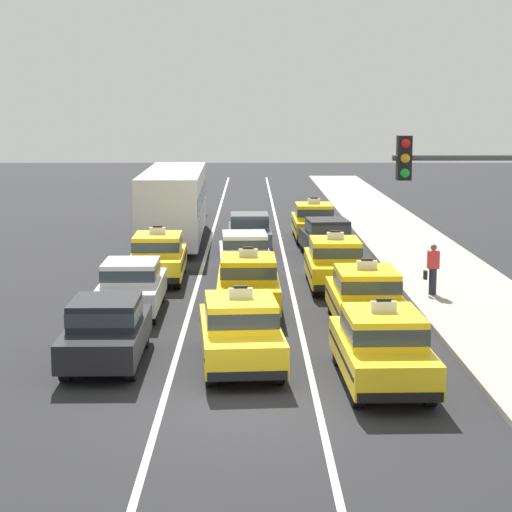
# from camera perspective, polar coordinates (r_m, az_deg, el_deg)

# --- Properties ---
(ground_plane) EXTENTS (160.00, 160.00, 0.00)m
(ground_plane) POSITION_cam_1_polar(r_m,az_deg,el_deg) (18.74, -1.02, -9.62)
(ground_plane) COLOR #232326
(lane_stripe_left_center) EXTENTS (0.14, 80.00, 0.01)m
(lane_stripe_left_center) POSITION_cam_1_polar(r_m,az_deg,el_deg) (38.25, -3.09, 0.20)
(lane_stripe_left_center) COLOR silver
(lane_stripe_left_center) RESTS_ON ground
(lane_stripe_center_right) EXTENTS (0.14, 80.00, 0.01)m
(lane_stripe_center_right) POSITION_cam_1_polar(r_m,az_deg,el_deg) (38.23, 1.71, 0.20)
(lane_stripe_center_right) COLOR silver
(lane_stripe_center_right) RESTS_ON ground
(sidewalk_curb) EXTENTS (4.00, 90.00, 0.15)m
(sidewalk_curb) POSITION_cam_1_polar(r_m,az_deg,el_deg) (33.99, 11.49, -1.02)
(sidewalk_curb) COLOR #9E9993
(sidewalk_curb) RESTS_ON ground
(sedan_left_nearest) EXTENTS (1.81, 4.32, 1.58)m
(sedan_left_nearest) POSITION_cam_1_polar(r_m,az_deg,el_deg) (22.11, -9.29, -4.48)
(sedan_left_nearest) COLOR black
(sedan_left_nearest) RESTS_ON ground
(sedan_left_second) EXTENTS (1.82, 4.32, 1.58)m
(sedan_left_second) POSITION_cam_1_polar(r_m,az_deg,el_deg) (27.30, -7.74, -1.80)
(sedan_left_second) COLOR black
(sedan_left_second) RESTS_ON ground
(taxi_left_third) EXTENTS (1.91, 4.60, 1.96)m
(taxi_left_third) POSITION_cam_1_polar(r_m,az_deg,el_deg) (32.20, -6.10, -0.00)
(taxi_left_third) COLOR black
(taxi_left_third) RESTS_ON ground
(bus_left_fourth) EXTENTS (2.72, 11.24, 3.22)m
(bus_left_fourth) POSITION_cam_1_polar(r_m,az_deg,el_deg) (41.39, -5.10, 3.41)
(bus_left_fourth) COLOR black
(bus_left_fourth) RESTS_ON ground
(taxi_left_fifth) EXTENTS (1.87, 4.58, 1.96)m
(taxi_left_fifth) POSITION_cam_1_polar(r_m,az_deg,el_deg) (49.85, -4.32, 3.34)
(taxi_left_fifth) COLOR black
(taxi_left_fifth) RESTS_ON ground
(taxi_center_nearest) EXTENTS (2.15, 4.68, 1.96)m
(taxi_center_nearest) POSITION_cam_1_polar(r_m,az_deg,el_deg) (21.59, -0.98, -4.61)
(taxi_center_nearest) COLOR black
(taxi_center_nearest) RESTS_ON ground
(taxi_center_second) EXTENTS (1.87, 4.58, 1.96)m
(taxi_center_second) POSITION_cam_1_polar(r_m,az_deg,el_deg) (27.31, -0.49, -1.64)
(taxi_center_second) COLOR black
(taxi_center_second) RESTS_ON ground
(sedan_center_third) EXTENTS (1.94, 4.37, 1.58)m
(sedan_center_third) POSITION_cam_1_polar(r_m,az_deg,el_deg) (32.89, -0.72, 0.19)
(sedan_center_third) COLOR black
(sedan_center_third) RESTS_ON ground
(sedan_center_fourth) EXTENTS (1.83, 4.33, 1.58)m
(sedan_center_fourth) POSITION_cam_1_polar(r_m,az_deg,el_deg) (38.67, -0.41, 1.57)
(sedan_center_fourth) COLOR black
(sedan_center_fourth) RESTS_ON ground
(taxi_right_nearest) EXTENTS (1.93, 4.61, 1.96)m
(taxi_right_nearest) POSITION_cam_1_polar(r_m,az_deg,el_deg) (20.39, 7.82, -5.55)
(taxi_right_nearest) COLOR black
(taxi_right_nearest) RESTS_ON ground
(taxi_right_second) EXTENTS (1.87, 4.58, 1.96)m
(taxi_right_second) POSITION_cam_1_polar(r_m,az_deg,el_deg) (25.46, 6.82, -2.52)
(taxi_right_second) COLOR black
(taxi_right_second) RESTS_ON ground
(taxi_right_third) EXTENTS (1.83, 4.57, 1.96)m
(taxi_right_third) POSITION_cam_1_polar(r_m,az_deg,el_deg) (30.96, 4.90, -0.36)
(taxi_right_third) COLOR black
(taxi_right_third) RESTS_ON ground
(sedan_right_fourth) EXTENTS (2.09, 4.42, 1.58)m
(sedan_right_fourth) POSITION_cam_1_polar(r_m,az_deg,el_deg) (36.91, 4.43, 1.17)
(sedan_right_fourth) COLOR black
(sedan_right_fourth) RESTS_ON ground
(taxi_right_fifth) EXTENTS (1.85, 4.57, 1.96)m
(taxi_right_fifth) POSITION_cam_1_polar(r_m,az_deg,el_deg) (41.87, 3.59, 2.20)
(taxi_right_fifth) COLOR black
(taxi_right_fifth) RESTS_ON ground
(pedestrian_by_storefront) EXTENTS (0.47, 0.24, 1.61)m
(pedestrian_by_storefront) POSITION_cam_1_polar(r_m,az_deg,el_deg) (29.54, 10.91, -0.82)
(pedestrian_by_storefront) COLOR #23232D
(pedestrian_by_storefront) RESTS_ON sidewalk_curb
(traffic_light_pole) EXTENTS (2.87, 0.33, 5.58)m
(traffic_light_pole) POSITION_cam_1_polar(r_m,az_deg,el_deg) (16.46, 14.68, 1.12)
(traffic_light_pole) COLOR #47474C
(traffic_light_pole) RESTS_ON ground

